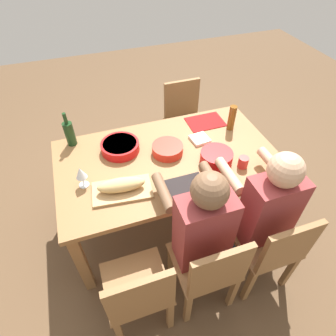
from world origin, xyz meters
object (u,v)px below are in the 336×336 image
Objects in this scene: diner_far_center at (201,227)px; cutting_board at (122,190)px; serving_bowl_pasta at (120,146)px; wine_glass at (81,173)px; cup_far_left at (243,162)px; chair_far_center at (209,269)px; wine_bottle at (70,133)px; chair_far_left at (272,248)px; serving_bowl_salad at (168,149)px; chair_far_right at (139,293)px; dining_table at (168,165)px; chair_near_left at (184,117)px; diner_far_left at (265,208)px; beer_bottle at (232,118)px; bread_loaf at (121,185)px; serving_bowl_greens at (216,157)px; napkin_stack at (200,139)px.

diner_far_center reaches higher than cutting_board.
wine_glass is (0.32, 0.28, 0.07)m from serving_bowl_pasta.
cup_far_left is at bearing 176.92° from cutting_board.
chair_far_center is 1.45m from wine_bottle.
chair_far_left is 3.53× the size of serving_bowl_salad.
dining_table is at bearing -119.60° from chair_far_right.
chair_near_left is at bearing -142.21° from serving_bowl_pasta.
diner_far_left reaches higher than beer_bottle.
dining_table is at bearing -151.43° from bread_loaf.
chair_far_left and chair_far_center have the same top height.
chair_near_left is at bearing -120.56° from serving_bowl_salad.
serving_bowl_greens is at bearing 153.54° from dining_table.
chair_near_left is (-0.46, -1.63, 0.00)m from chair_far_center.
diner_far_left is 0.84m from beer_bottle.
serving_bowl_salad is at bearing -34.48° from cup_far_left.
serving_bowl_greens is 0.46m from beer_bottle.
wine_glass reaches higher than chair_far_center.
diner_far_center is at bearing 139.28° from wine_glass.
diner_far_left is 0.83m from serving_bowl_salad.
wine_bottle is (1.00, -0.57, 0.05)m from serving_bowl_greens.
wine_glass is (0.18, -0.74, 0.37)m from chair_far_right.
chair_far_right is (0.46, 0.82, -0.17)m from dining_table.
diner_far_center reaches higher than serving_bowl_salad.
wine_bottle is at bearing -42.42° from diner_far_left.
chair_far_center is at bearing 71.35° from napkin_stack.
wine_bottle is at bearing -26.91° from serving_bowl_salad.
cutting_board is at bearing -95.63° from chair_far_right.
wine_glass is 1.93× the size of cup_far_left.
beer_bottle reaches higher than cutting_board.
wine_bottle is (1.14, -1.04, 0.15)m from diner_far_left.
diner_far_center is at bearing 72.26° from chair_near_left.
cutting_board is (0.87, -0.60, 0.27)m from chair_far_left.
bread_loaf is (0.87, -0.41, 0.11)m from diner_far_left.
diner_far_left reaches higher than cutting_board.
diner_far_center is at bearing 134.49° from bread_loaf.
serving_bowl_pasta reaches higher than dining_table.
serving_bowl_greens is at bearing 144.65° from serving_bowl_salad.
chair_far_center is 6.07× the size of napkin_stack.
chair_far_right is at bearing 103.70° from wine_glass.
chair_far_left reaches higher than cutting_board.
wine_bottle is at bearing -57.00° from diner_far_center.
serving_bowl_pasta is at bearing -100.59° from cutting_board.
chair_near_left and bread_loaf have the same top height.
beer_bottle reaches higher than serving_bowl_salad.
beer_bottle is (-1.30, 0.23, 0.00)m from wine_bottle.
wine_glass is at bearing -26.57° from diner_far_left.
serving_bowl_salad is 0.58m from cup_far_left.
chair_near_left is (-0.93, -1.63, 0.00)m from chair_far_right.
cutting_board reaches higher than dining_table.
wine_glass is at bearing 11.56° from beer_bottle.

